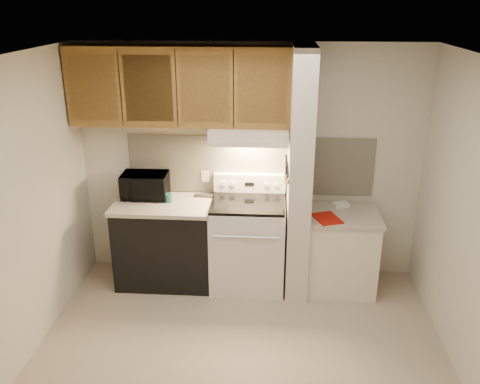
{
  "coord_description": "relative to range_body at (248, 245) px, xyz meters",
  "views": [
    {
      "loc": [
        0.25,
        -3.64,
        2.89
      ],
      "look_at": [
        -0.05,
        0.75,
        1.21
      ],
      "focal_mm": 38.0,
      "sensor_mm": 36.0,
      "label": 1
    }
  ],
  "objects": [
    {
      "name": "pillar_trim",
      "position": [
        0.39,
        -0.01,
        0.84
      ],
      "size": [
        0.01,
        0.7,
        0.04
      ],
      "primitive_type": "cube",
      "color": "brown",
      "rests_on": "partition_pillar"
    },
    {
      "name": "cab_door_a",
      "position": [
        -1.51,
        0.01,
        1.62
      ],
      "size": [
        0.46,
        0.01,
        0.63
      ],
      "primitive_type": "cube",
      "color": "brown",
      "rests_on": "upper_cabinets"
    },
    {
      "name": "range_knob_left_outer",
      "position": [
        -0.28,
        0.24,
        0.59
      ],
      "size": [
        0.05,
        0.02,
        0.05
      ],
      "primitive_type": "cylinder",
      "rotation": [
        1.57,
        0.0,
        0.0
      ],
      "color": "silver",
      "rests_on": "range_backguard"
    },
    {
      "name": "oven_window",
      "position": [
        0.0,
        -0.32,
        0.04
      ],
      "size": [
        0.5,
        0.01,
        0.3
      ],
      "primitive_type": "cube",
      "color": "black",
      "rests_on": "range_body"
    },
    {
      "name": "spoon_rest",
      "position": [
        -0.48,
        0.21,
        0.46
      ],
      "size": [
        0.23,
        0.1,
        0.01
      ],
      "primitive_type": "cube",
      "rotation": [
        0.0,
        0.0,
        -0.13
      ],
      "color": "black",
      "rests_on": "left_countertop"
    },
    {
      "name": "red_folder",
      "position": [
        0.79,
        -0.16,
        0.4
      ],
      "size": [
        0.32,
        0.37,
        0.01
      ],
      "primitive_type": "cube",
      "rotation": [
        0.0,
        0.0,
        0.35
      ],
      "color": "#9C1308",
      "rests_on": "right_countertop"
    },
    {
      "name": "hood_lip",
      "position": [
        0.0,
        -0.08,
        1.12
      ],
      "size": [
        0.78,
        0.04,
        0.06
      ],
      "primitive_type": "cube",
      "color": "silver",
      "rests_on": "range_hood"
    },
    {
      "name": "wall_back",
      "position": [
        0.0,
        0.34,
        0.79
      ],
      "size": [
        3.6,
        2.5,
        0.02
      ],
      "primitive_type": "cube",
      "rotation": [
        1.57,
        0.0,
        0.0
      ],
      "color": "beige",
      "rests_on": "floor"
    },
    {
      "name": "knife_handle_e",
      "position": [
        0.38,
        0.12,
        0.91
      ],
      "size": [
        0.02,
        0.02,
        0.1
      ],
      "primitive_type": "cylinder",
      "color": "black",
      "rests_on": "knife_strip"
    },
    {
      "name": "knife_blade_d",
      "position": [
        0.38,
        0.02,
        0.76
      ],
      "size": [
        0.01,
        0.04,
        0.16
      ],
      "primitive_type": "cube",
      "color": "silver",
      "rests_on": "knife_strip"
    },
    {
      "name": "knife_handle_c",
      "position": [
        0.38,
        -0.06,
        0.91
      ],
      "size": [
        0.02,
        0.02,
        0.1
      ],
      "primitive_type": "cylinder",
      "color": "black",
      "rests_on": "knife_strip"
    },
    {
      "name": "partition_pillar",
      "position": [
        0.51,
        -0.01,
        0.79
      ],
      "size": [
        0.22,
        0.7,
        2.5
      ],
      "primitive_type": "cube",
      "color": "beige",
      "rests_on": "floor"
    },
    {
      "name": "right_countertop",
      "position": [
        0.97,
        -0.01,
        0.37
      ],
      "size": [
        0.74,
        0.64,
        0.04
      ],
      "primitive_type": "cube",
      "color": "#B7AC94",
      "rests_on": "right_cab_base"
    },
    {
      "name": "teal_jar",
      "position": [
        -0.83,
        0.03,
        0.49
      ],
      "size": [
        0.09,
        0.09,
        0.09
      ],
      "primitive_type": "cylinder",
      "rotation": [
        0.0,
        0.0,
        -0.12
      ],
      "color": "#1A5A51",
      "rests_on": "left_countertop"
    },
    {
      "name": "dishwasher_front",
      "position": [
        -0.88,
        0.01,
        -0.03
      ],
      "size": [
        1.0,
        0.63,
        0.87
      ],
      "primitive_type": "cube",
      "color": "black",
      "rests_on": "floor"
    },
    {
      "name": "range_knob_right_inner",
      "position": [
        0.18,
        0.24,
        0.59
      ],
      "size": [
        0.05,
        0.02,
        0.05
      ],
      "primitive_type": "cylinder",
      "rotation": [
        1.57,
        0.0,
        0.0
      ],
      "color": "silver",
      "rests_on": "range_backguard"
    },
    {
      "name": "outlet",
      "position": [
        -0.48,
        0.32,
        0.64
      ],
      "size": [
        0.08,
        0.01,
        0.12
      ],
      "primitive_type": "cube",
      "color": "silver",
      "rests_on": "backsplash"
    },
    {
      "name": "knife_blade_c",
      "position": [
        0.38,
        -0.07,
        0.74
      ],
      "size": [
        0.01,
        0.04,
        0.2
      ],
      "primitive_type": "cube",
      "color": "silver",
      "rests_on": "knife_strip"
    },
    {
      "name": "cab_door_c",
      "position": [
        -0.42,
        0.01,
        1.62
      ],
      "size": [
        0.46,
        0.01,
        0.63
      ],
      "primitive_type": "cube",
      "color": "brown",
      "rests_on": "upper_cabinets"
    },
    {
      "name": "range_hood",
      "position": [
        0.0,
        0.12,
        1.17
      ],
      "size": [
        0.78,
        0.44,
        0.15
      ],
      "primitive_type": "cube",
      "color": "silver",
      "rests_on": "upper_cabinets"
    },
    {
      "name": "backsplash",
      "position": [
        0.0,
        0.33,
        0.78
      ],
      "size": [
        2.6,
        0.02,
        0.63
      ],
      "primitive_type": "cube",
      "color": "beige",
      "rests_on": "wall_back"
    },
    {
      "name": "knife_blade_e",
      "position": [
        0.38,
        0.1,
        0.75
      ],
      "size": [
        0.01,
        0.04,
        0.18
      ],
      "primitive_type": "cube",
      "color": "silver",
      "rests_on": "knife_strip"
    },
    {
      "name": "cab_gap_c",
      "position": [
        -0.14,
        0.01,
        1.62
      ],
      "size": [
        0.01,
        0.01,
        0.73
      ],
      "primitive_type": "cube",
      "color": "black",
      "rests_on": "upper_cabinets"
    },
    {
      "name": "knife_strip",
      "position": [
        0.39,
        -0.06,
        0.86
      ],
      "size": [
        0.02,
        0.42,
        0.04
      ],
      "primitive_type": "cube",
      "color": "black",
      "rests_on": "partition_pillar"
    },
    {
      "name": "oven_handle",
      "position": [
        0.0,
        -0.35,
        0.26
      ],
      "size": [
        0.65,
        0.02,
        0.02
      ],
      "primitive_type": "cylinder",
      "rotation": [
        0.0,
        1.57,
        0.0
      ],
      "color": "silver",
      "rests_on": "range_body"
    },
    {
      "name": "left_countertop",
      "position": [
        -0.88,
        0.01,
        0.43
      ],
      "size": [
        1.04,
        0.67,
        0.04
      ],
      "primitive_type": "cube",
      "color": "#B7AC94",
      "rests_on": "dishwasher_front"
    },
    {
      "name": "white_box",
      "position": [
        0.96,
        0.17,
        0.41
      ],
      "size": [
        0.19,
        0.16,
        0.04
      ],
      "primitive_type": "cube",
      "rotation": [
        0.0,
        0.0,
        0.37
      ],
      "color": "white",
      "rests_on": "right_countertop"
    },
    {
      "name": "wall_left",
      "position": [
        -1.8,
        -1.16,
        0.79
      ],
      "size": [
        0.02,
        3.0,
        2.5
      ],
      "primitive_type": "cube",
      "color": "beige",
      "rests_on": "floor"
    },
    {
      "name": "range_knob_right_outer",
      "position": [
        0.28,
        0.24,
        0.59
      ],
      "size": [
        0.05,
        0.02,
        0.05
      ],
      "primitive_type": "cylinder",
      "rotation": [
        1.57,
        0.0,
        0.0
      ],
      "color": "silver",
      "rests_on": "range_backguard"
    },
    {
      "name": "cab_gap_a",
      "position": [
        -1.23,
        0.01,
        1.62
      ],
      "size": [
        0.01,
        0.01,
        0.73
      ],
      "primitive_type": "cube",
      "color": "black",
      "rests_on": "upper_cabinets"
    },
    {
      "name": "cab_door_b",
      "position": [
        -0.96,
        0.01,
        1.62
      ],
      "size": [
        0.46,
        0.01,
        0.63
      ],
      "primitive_type": "cube",
      "color": "brown",
      "rests_on": "upper_cabinets"
    },
    {
      "name": "ceiling",
      "position": [
        0.0,
        -1.16,
        2.04
      ],
      "size": [
        3.6,
        3.6,
        0.0
      ],
      "primitive_type": "plane",
      "rotation": [
        3.14,
        0.0,
        0.0
      ],
      "color": "white",
      "rests_on": "wall_back"
    },
    {
      "name": "knife_blade_b",
      "position": [
        0.38,
        -0.14,
        0.75
      ],
      "size": [
        0.01,
        0.04,
        0.18
      ],
      "primitive_type": "cube",
      "color": "silver",
      "rests_on": "knife_strip"
    },
    {
      "name": "knife_handle_d",
      "position": [
        0.38,
        0.02,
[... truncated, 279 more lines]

